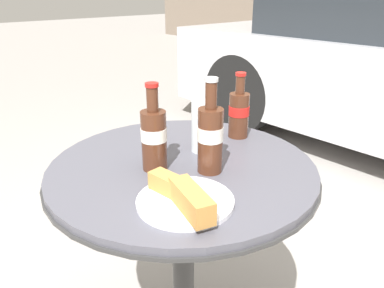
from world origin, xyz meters
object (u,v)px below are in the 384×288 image
cola_bottle_center (210,136)px  drinking_glass (202,129)px  cola_bottle_right (239,112)px  lunch_plate_near (184,198)px  bistro_table (183,208)px  cola_bottle_left (154,137)px

cola_bottle_center → drinking_glass: 0.14m
cola_bottle_right → cola_bottle_center: cola_bottle_center is taller
cola_bottle_right → lunch_plate_near: size_ratio=0.91×
bistro_table → cola_bottle_center: size_ratio=2.97×
bistro_table → cola_bottle_left: size_ratio=3.19×
cola_bottle_right → cola_bottle_center: 0.28m
cola_bottle_right → bistro_table: bearing=-82.8°
cola_bottle_center → bistro_table: bearing=-163.0°
cola_bottle_left → lunch_plate_near: bearing=-18.7°
bistro_table → lunch_plate_near: 0.28m
cola_bottle_right → cola_bottle_center: size_ratio=0.84×
cola_bottle_center → lunch_plate_near: cola_bottle_center is taller
cola_bottle_center → drinking_glass: size_ratio=1.64×
drinking_glass → lunch_plate_near: bearing=-50.8°
cola_bottle_right → cola_bottle_center: bearing=-64.6°
lunch_plate_near → cola_bottle_left: bearing=161.3°
cola_bottle_right → drinking_glass: 0.17m
bistro_table → cola_bottle_left: cola_bottle_left is taller
bistro_table → cola_bottle_right: (-0.03, 0.28, 0.23)m
drinking_glass → lunch_plate_near: (0.20, -0.25, -0.05)m
cola_bottle_right → lunch_plate_near: bearing=-63.7°
cola_bottle_left → lunch_plate_near: 0.22m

